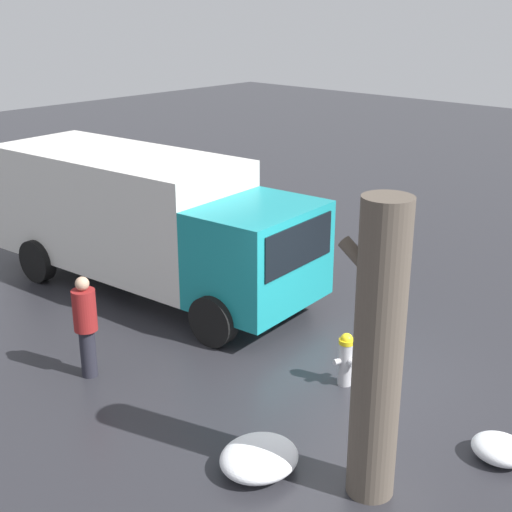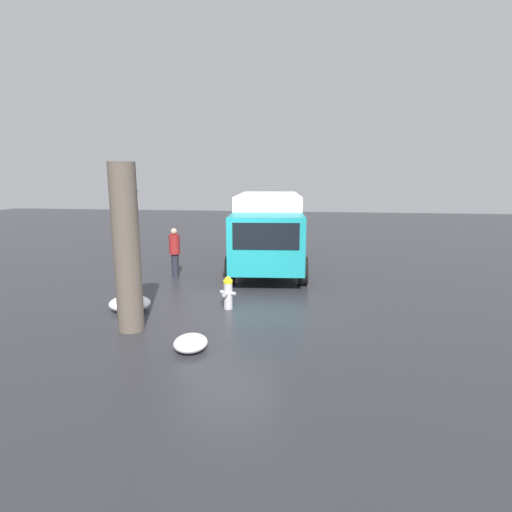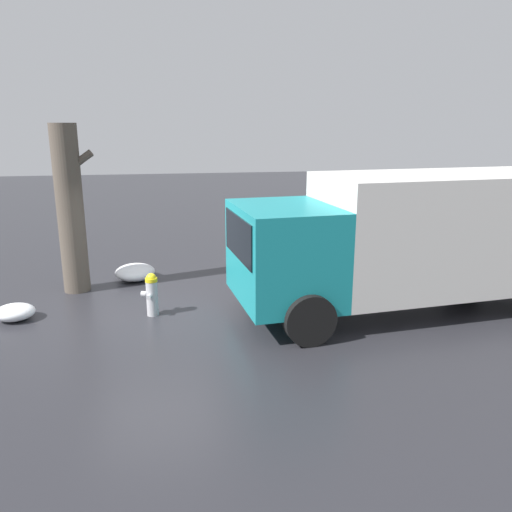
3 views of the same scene
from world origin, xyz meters
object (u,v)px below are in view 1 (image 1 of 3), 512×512
(fire_hydrant, at_px, (346,358))
(tree_trunk, at_px, (378,353))
(delivery_truck, at_px, (145,217))
(pedestrian, at_px, (86,323))

(fire_hydrant, xyz_separation_m, tree_trunk, (-1.71, 1.86, 1.41))
(delivery_truck, xyz_separation_m, pedestrian, (-2.18, 2.97, -0.60))
(pedestrian, bearing_deg, delivery_truck, 17.79)
(pedestrian, bearing_deg, tree_trunk, -100.86)
(fire_hydrant, relative_size, pedestrian, 0.51)
(fire_hydrant, relative_size, delivery_truck, 0.12)
(tree_trunk, relative_size, delivery_truck, 0.50)
(delivery_truck, relative_size, pedestrian, 4.39)
(fire_hydrant, relative_size, tree_trunk, 0.23)
(tree_trunk, relative_size, pedestrian, 2.20)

